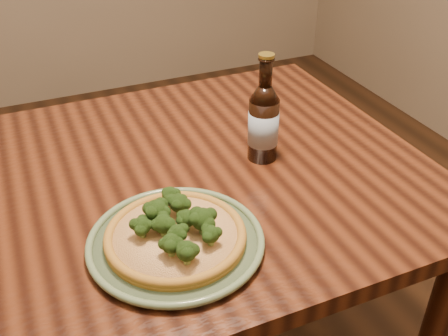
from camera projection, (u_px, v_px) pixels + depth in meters
name	position (u px, v px, depth m)	size (l,w,h in m)	color
table	(73.00, 233.00, 1.13)	(1.60, 0.90, 0.75)	#47200F
plate	(176.00, 241.00, 0.95)	(0.32, 0.32, 0.02)	#627853
pizza	(176.00, 234.00, 0.94)	(0.26, 0.26, 0.07)	#AF7A27
beer_bottle	(263.00, 122.00, 1.16)	(0.07, 0.07, 0.25)	black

